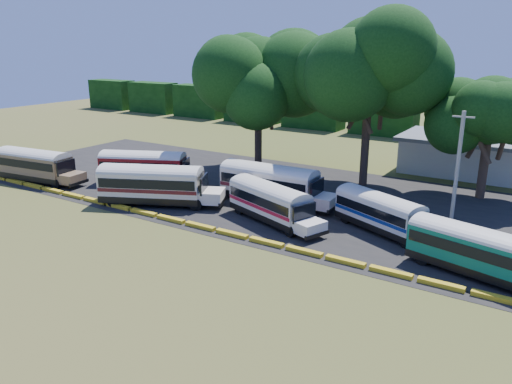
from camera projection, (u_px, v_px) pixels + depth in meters
The scene contains 16 objects.
ground at pixel (177, 228), 38.52m from camera, with size 160.00×160.00×0.00m, color #41541C.
asphalt_strip at pixel (268, 192), 47.70m from camera, with size 64.00×24.00×0.02m, color black.
curb at pixel (185, 223), 39.28m from camera, with size 53.70×0.45×0.30m.
terminal_building at pixel (493, 158), 52.92m from camera, with size 19.00×9.00×4.00m.
treeline_backdrop at pixel (384, 115), 76.43m from camera, with size 130.00×4.00×6.00m.
bus_beige at pixel (35, 163), 50.82m from camera, with size 10.44×3.73×3.36m.
bus_red at pixel (145, 165), 50.05m from camera, with size 10.37×6.58×3.38m.
bus_cream_west at pixel (154, 183), 43.55m from camera, with size 11.01×6.96×3.58m.
bus_cream_east at pixel (271, 182), 43.94m from camera, with size 10.78×2.94×3.52m.
bus_white_red at pixel (271, 200), 39.48m from camera, with size 9.70×5.48×3.12m.
bus_white_blue at pixel (381, 211), 37.42m from camera, with size 9.03×5.67×2.93m.
bus_teal at pixel (476, 248), 30.32m from camera, with size 9.62×4.49×3.07m.
tree_west at pixel (258, 78), 52.95m from camera, with size 11.61×11.61×14.44m.
tree_center at pixel (371, 61), 46.91m from camera, with size 11.03×11.03×16.19m.
tree_east at pixel (491, 111), 43.76m from camera, with size 8.22×8.22×11.07m.
utility_pole at pixel (457, 168), 38.23m from camera, with size 1.60×0.30×8.90m.
Camera 1 is at (24.51, -27.15, 13.81)m, focal length 35.00 mm.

